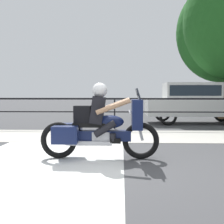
{
  "coord_description": "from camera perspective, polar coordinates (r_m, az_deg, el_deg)",
  "views": [
    {
      "loc": [
        0.26,
        -4.95,
        1.31
      ],
      "look_at": [
        0.05,
        0.86,
        0.9
      ],
      "focal_mm": 45.0,
      "sensor_mm": 36.0,
      "label": 1
    }
  ],
  "objects": [
    {
      "name": "fence_railing",
      "position": [
        9.98,
        0.53,
        1.54
      ],
      "size": [
        36.0,
        0.05,
        1.11
      ],
      "color": "black",
      "rests_on": "ground"
    },
    {
      "name": "parked_car",
      "position": [
        12.23,
        16.41,
        2.24
      ],
      "size": [
        4.21,
        1.66,
        1.7
      ],
      "rotation": [
        0.0,
        0.0,
        0.04
      ],
      "color": "silver",
      "rests_on": "ground"
    },
    {
      "name": "tree_behind_sign",
      "position": [
        14.69,
        21.6,
        14.87
      ],
      "size": [
        4.32,
        4.32,
        6.53
      ],
      "color": "brown",
      "rests_on": "ground"
    },
    {
      "name": "crosswalk_band",
      "position": [
        5.13,
        -14.69,
        -10.83
      ],
      "size": [
        2.97,
        6.0,
        0.01
      ],
      "primitive_type": "cube",
      "color": "silver",
      "rests_on": "ground"
    },
    {
      "name": "sidewalk_band",
      "position": [
        8.45,
        0.24,
        -4.83
      ],
      "size": [
        44.0,
        2.4,
        0.01
      ],
      "primitive_type": "cube",
      "color": "#B7B2A8",
      "rests_on": "ground"
    },
    {
      "name": "motorcycle",
      "position": [
        5.5,
        -2.6,
        -2.73
      ],
      "size": [
        2.34,
        0.76,
        1.49
      ],
      "rotation": [
        0.0,
        0.0,
        0.05
      ],
      "color": "black",
      "rests_on": "ground"
    },
    {
      "name": "ground_plane",
      "position": [
        5.13,
        -0.95,
        -10.76
      ],
      "size": [
        120.0,
        120.0,
        0.0
      ],
      "primitive_type": "plane",
      "color": "#424244"
    }
  ]
}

